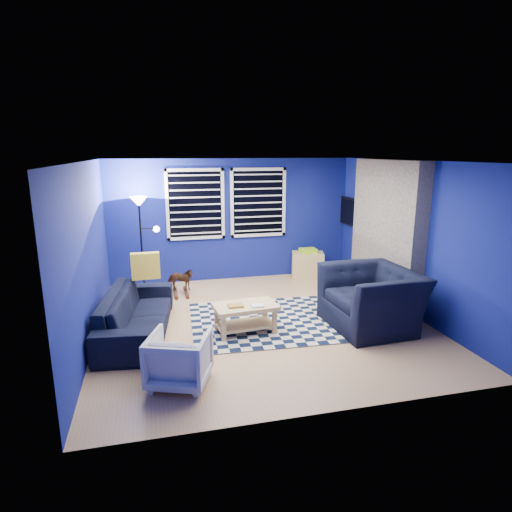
{
  "coord_description": "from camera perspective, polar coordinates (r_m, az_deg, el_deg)",
  "views": [
    {
      "loc": [
        -1.59,
        -6.13,
        2.64
      ],
      "look_at": [
        -0.03,
        0.3,
        1.01
      ],
      "focal_mm": 30.0,
      "sensor_mm": 36.0,
      "label": 1
    }
  ],
  "objects": [
    {
      "name": "cabinet",
      "position": [
        9.18,
        6.89,
        -1.15
      ],
      "size": [
        0.75,
        0.6,
        0.64
      ],
      "rotation": [
        0.0,
        0.0,
        -0.28
      ],
      "color": "tan",
      "rests_on": "floor"
    },
    {
      "name": "window_left",
      "position": [
        8.69,
        -8.09,
        6.81
      ],
      "size": [
        1.17,
        0.06,
        1.42
      ],
      "color": "black",
      "rests_on": "wall_back"
    },
    {
      "name": "window_right",
      "position": [
        8.91,
        0.32,
        7.12
      ],
      "size": [
        1.17,
        0.06,
        1.42
      ],
      "color": "black",
      "rests_on": "wall_back"
    },
    {
      "name": "rug",
      "position": [
        6.9,
        1.97,
        -8.62
      ],
      "size": [
        2.6,
        2.13,
        0.02
      ],
      "primitive_type": "cube",
      "rotation": [
        0.0,
        0.0,
        -0.05
      ],
      "color": "black",
      "rests_on": "floor"
    },
    {
      "name": "throw_pillow",
      "position": [
        7.04,
        -14.52,
        -1.28
      ],
      "size": [
        0.45,
        0.15,
        0.42
      ],
      "primitive_type": "cube",
      "rotation": [
        0.0,
        0.0,
        0.03
      ],
      "color": "yellow",
      "rests_on": "sofa"
    },
    {
      "name": "armchair_big",
      "position": [
        6.79,
        15.13,
        -5.49
      ],
      "size": [
        1.45,
        1.28,
        0.9
      ],
      "primitive_type": "imported",
      "rotation": [
        0.0,
        0.0,
        -1.52
      ],
      "color": "black",
      "rests_on": "floor"
    },
    {
      "name": "tv",
      "position": [
        9.16,
        12.68,
        5.71
      ],
      "size": [
        0.07,
        1.0,
        0.58
      ],
      "color": "black",
      "rests_on": "wall_right"
    },
    {
      "name": "ceiling",
      "position": [
        6.33,
        0.89,
        12.55
      ],
      "size": [
        5.0,
        5.0,
        0.0
      ],
      "primitive_type": "plane",
      "rotation": [
        3.14,
        0.0,
        0.0
      ],
      "color": "white",
      "rests_on": "wall_back"
    },
    {
      "name": "coffee_table",
      "position": [
        6.38,
        -1.45,
        -7.53
      ],
      "size": [
        0.96,
        0.61,
        0.46
      ],
      "rotation": [
        0.0,
        0.0,
        0.09
      ],
      "color": "tan",
      "rests_on": "rug"
    },
    {
      "name": "wall_back",
      "position": [
        8.88,
        -3.2,
        4.8
      ],
      "size": [
        5.0,
        0.0,
        5.0
      ],
      "primitive_type": "plane",
      "rotation": [
        1.57,
        0.0,
        0.0
      ],
      "color": "navy",
      "rests_on": "floor"
    },
    {
      "name": "wall_right",
      "position": [
        7.5,
        19.7,
        2.32
      ],
      "size": [
        0.0,
        5.0,
        5.0
      ],
      "primitive_type": "plane",
      "rotation": [
        1.57,
        0.0,
        -1.57
      ],
      "color": "navy",
      "rests_on": "floor"
    },
    {
      "name": "sofa",
      "position": [
        6.57,
        -15.6,
        -7.36
      ],
      "size": [
        2.3,
        1.13,
        0.65
      ],
      "primitive_type": "imported",
      "rotation": [
        0.0,
        0.0,
        1.45
      ],
      "color": "black",
      "rests_on": "floor"
    },
    {
      "name": "floor_lamp",
      "position": [
        8.22,
        -15.12,
        5.32
      ],
      "size": [
        0.5,
        0.31,
        1.82
      ],
      "color": "black",
      "rests_on": "floor"
    },
    {
      "name": "rocking_horse",
      "position": [
        8.16,
        -10.05,
        -3.13
      ],
      "size": [
        0.41,
        0.57,
        0.44
      ],
      "primitive_type": "imported",
      "rotation": [
        0.0,
        0.0,
        1.21
      ],
      "color": "#432215",
      "rests_on": "floor"
    },
    {
      "name": "fireplace",
      "position": [
        7.85,
        16.83,
        2.63
      ],
      "size": [
        0.65,
        2.0,
        2.5
      ],
      "color": "gray",
      "rests_on": "floor"
    },
    {
      "name": "wall_left",
      "position": [
        6.35,
        -21.55,
        0.2
      ],
      "size": [
        0.0,
        5.0,
        5.0
      ],
      "primitive_type": "plane",
      "rotation": [
        1.57,
        0.0,
        1.57
      ],
      "color": "navy",
      "rests_on": "floor"
    },
    {
      "name": "armchair_bent",
      "position": [
        5.14,
        -10.19,
        -13.34
      ],
      "size": [
        0.86,
        0.87,
        0.62
      ],
      "primitive_type": "imported",
      "rotation": [
        0.0,
        0.0,
        2.79
      ],
      "color": "gray",
      "rests_on": "floor"
    },
    {
      "name": "floor",
      "position": [
        6.86,
        0.82,
        -8.81
      ],
      "size": [
        5.0,
        5.0,
        0.0
      ],
      "primitive_type": "plane",
      "color": "tan",
      "rests_on": "ground"
    }
  ]
}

